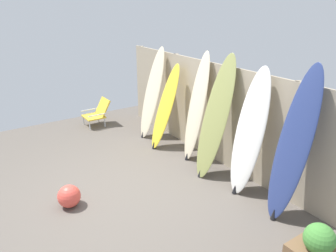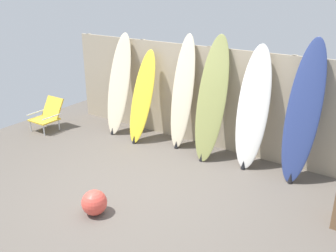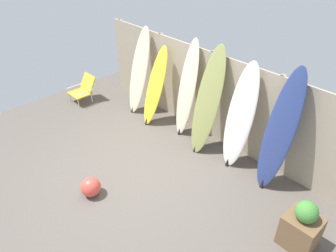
# 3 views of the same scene
# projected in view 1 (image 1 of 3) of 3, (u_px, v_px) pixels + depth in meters

# --- Properties ---
(ground) EXTENTS (7.68, 7.68, 0.00)m
(ground) POSITION_uv_depth(u_px,v_px,m) (122.00, 193.00, 5.12)
(ground) COLOR #5B544C
(fence_back) EXTENTS (6.08, 0.11, 1.80)m
(fence_back) POSITION_uv_depth(u_px,v_px,m) (221.00, 115.00, 5.84)
(fence_back) COLOR tan
(fence_back) RESTS_ON ground
(surfboard_cream_0) EXTENTS (0.51, 0.64, 1.93)m
(surfboard_cream_0) POSITION_uv_depth(u_px,v_px,m) (152.00, 94.00, 6.98)
(surfboard_cream_0) COLOR beige
(surfboard_cream_0) RESTS_ON ground
(surfboard_yellow_1) EXTENTS (0.44, 0.66, 1.68)m
(surfboard_yellow_1) POSITION_uv_depth(u_px,v_px,m) (165.00, 108.00, 6.49)
(surfboard_yellow_1) COLOR yellow
(surfboard_yellow_1) RESTS_ON ground
(surfboard_cream_2) EXTENTS (0.44, 0.46, 2.01)m
(surfboard_cream_2) POSITION_uv_depth(u_px,v_px,m) (196.00, 108.00, 5.92)
(surfboard_cream_2) COLOR beige
(surfboard_cream_2) RESTS_ON ground
(surfboard_olive_3) EXTENTS (0.55, 0.71, 2.05)m
(surfboard_olive_3) POSITION_uv_depth(u_px,v_px,m) (215.00, 118.00, 5.37)
(surfboard_olive_3) COLOR olive
(surfboard_olive_3) RESTS_ON ground
(surfboard_white_4) EXTENTS (0.53, 0.53, 1.96)m
(surfboard_white_4) POSITION_uv_depth(u_px,v_px,m) (250.00, 133.00, 4.87)
(surfboard_white_4) COLOR white
(surfboard_white_4) RESTS_ON ground
(surfboard_navy_5) EXTENTS (0.54, 0.56, 2.13)m
(surfboard_navy_5) POSITION_uv_depth(u_px,v_px,m) (293.00, 146.00, 4.23)
(surfboard_navy_5) COLOR navy
(surfboard_navy_5) RESTS_ON ground
(beach_chair) EXTENTS (0.50, 0.58, 0.63)m
(beach_chair) POSITION_uv_depth(u_px,v_px,m) (98.00, 112.00, 7.80)
(beach_chair) COLOR silver
(beach_chair) RESTS_ON ground
(beach_ball) EXTENTS (0.33, 0.33, 0.33)m
(beach_ball) POSITION_uv_depth(u_px,v_px,m) (69.00, 196.00, 4.73)
(beach_ball) COLOR #E54C3F
(beach_ball) RESTS_ON ground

